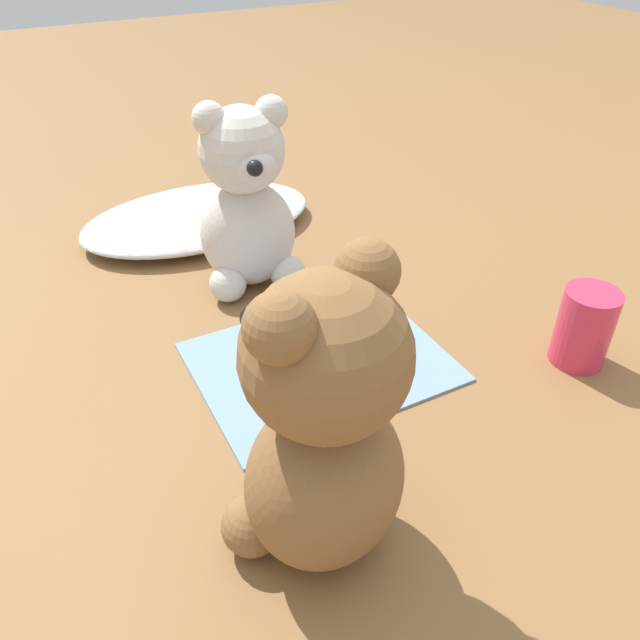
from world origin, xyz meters
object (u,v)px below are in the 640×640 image
Objects in this scene: teddy_bear_cream at (248,204)px; cupcake_near_cream_bear at (349,299)px; teddy_bear_tan at (321,429)px; saucer_plate at (352,367)px; cupcake_near_tan_bear at (352,346)px; juice_glass at (584,327)px.

teddy_bear_cream is 0.16m from cupcake_near_cream_bear.
saucer_plate is at bearing -148.53° from teddy_bear_tan.
juice_glass is (0.22, -0.09, 0.01)m from cupcake_near_tan_bear.
teddy_bear_cream is 0.23m from cupcake_near_tan_bear.
cupcake_near_cream_bear is at bearing -55.37° from teddy_bear_cream.
saucer_plate is at bearing 0.00° from cupcake_near_tan_bear.
saucer_plate is 0.87× the size of juice_glass.
cupcake_near_tan_bear is (0.12, 0.16, -0.08)m from teddy_bear_tan.
juice_glass reaches higher than cupcake_near_cream_bear.
teddy_bear_tan is 3.43× the size of cupcake_near_tan_bear.
teddy_bear_cream is at bearing 128.40° from juice_glass.
cupcake_near_tan_bear is (0.00, 0.00, 0.03)m from saucer_plate.
saucer_plate is 0.03m from cupcake_near_tan_bear.
teddy_bear_tan reaches higher than saucer_plate.
teddy_bear_cream reaches higher than juice_glass.
cupcake_near_tan_bear is at bearing -75.41° from teddy_bear_cream.
teddy_bear_cream is 0.39m from teddy_bear_tan.
teddy_bear_cream is 0.24m from saucer_plate.
juice_glass is (0.22, -0.09, 0.03)m from saucer_plate.
saucer_plate is 1.03× the size of cupcake_near_tan_bear.
teddy_bear_tan is at bearing -123.95° from cupcake_near_cream_bear.
teddy_bear_tan reaches higher than juice_glass.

